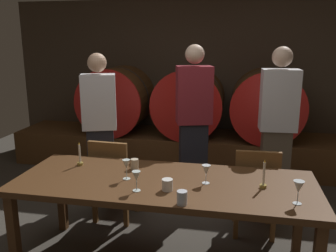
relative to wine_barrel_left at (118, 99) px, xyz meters
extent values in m
cube|color=#473A2D|center=(1.09, 0.55, 0.25)|extent=(5.75, 0.24, 2.45)
cube|color=brown|center=(1.09, 0.00, -0.73)|extent=(5.18, 0.90, 0.49)
cylinder|color=brown|center=(0.00, 0.00, 0.00)|extent=(0.97, 0.87, 0.97)
cylinder|color=#B21C16|center=(0.00, -0.45, 0.00)|extent=(0.98, 0.03, 0.98)
cylinder|color=#B21C16|center=(0.00, 0.45, 0.00)|extent=(0.98, 0.03, 0.98)
cylinder|color=#2D2D33|center=(0.00, 0.00, 0.00)|extent=(0.97, 0.04, 0.97)
cylinder|color=brown|center=(1.10, 0.00, 0.00)|extent=(0.97, 0.87, 0.97)
cylinder|color=#B21C16|center=(1.10, -0.45, 0.00)|extent=(0.98, 0.03, 0.98)
cylinder|color=#B21C16|center=(1.10, 0.45, 0.00)|extent=(0.98, 0.03, 0.98)
cylinder|color=#2D2D33|center=(1.10, 0.00, 0.00)|extent=(0.97, 0.04, 0.97)
cylinder|color=brown|center=(2.17, 0.00, 0.00)|extent=(0.97, 0.87, 0.97)
cylinder|color=#B21C16|center=(2.17, -0.45, 0.00)|extent=(0.98, 0.03, 0.98)
cylinder|color=#B21C16|center=(2.17, 0.45, 0.00)|extent=(0.98, 0.03, 0.98)
cylinder|color=#2D2D33|center=(2.17, 0.00, 0.00)|extent=(0.97, 0.04, 0.97)
cube|color=#4C2D16|center=(1.23, -2.48, -0.23)|extent=(2.38, 0.89, 0.05)
cube|color=#4C2D16|center=(0.13, -2.87, -0.61)|extent=(0.07, 0.07, 0.71)
cube|color=#4C2D16|center=(0.13, -2.10, -0.61)|extent=(0.07, 0.07, 0.71)
cube|color=#4C2D16|center=(2.34, -2.10, -0.61)|extent=(0.07, 0.07, 0.71)
cube|color=brown|center=(0.56, -1.75, -0.53)|extent=(0.42, 0.42, 0.04)
cube|color=brown|center=(0.56, -1.93, -0.30)|extent=(0.40, 0.06, 0.42)
cube|color=brown|center=(0.74, -1.59, -0.76)|extent=(0.05, 0.05, 0.42)
cube|color=brown|center=(0.40, -1.57, -0.76)|extent=(0.05, 0.05, 0.42)
cube|color=brown|center=(0.73, -1.93, -0.76)|extent=(0.05, 0.05, 0.42)
cube|color=brown|center=(0.39, -1.91, -0.76)|extent=(0.05, 0.05, 0.42)
cube|color=brown|center=(1.98, -1.76, -0.53)|extent=(0.42, 0.42, 0.04)
cube|color=brown|center=(1.99, -1.94, -0.30)|extent=(0.40, 0.06, 0.42)
cube|color=brown|center=(2.14, -1.59, -0.76)|extent=(0.05, 0.05, 0.42)
cube|color=brown|center=(1.80, -1.60, -0.76)|extent=(0.05, 0.05, 0.42)
cube|color=brown|center=(2.16, -1.93, -0.76)|extent=(0.05, 0.05, 0.42)
cube|color=brown|center=(1.82, -1.94, -0.76)|extent=(0.05, 0.05, 0.42)
cube|color=black|center=(0.24, -1.32, -0.54)|extent=(0.35, 0.29, 0.85)
cube|color=silver|center=(0.24, -1.32, 0.19)|extent=(0.44, 0.35, 0.62)
sphere|color=#D8A884|center=(0.24, -1.32, 0.63)|extent=(0.21, 0.21, 0.21)
cube|color=black|center=(1.31, -1.24, -0.49)|extent=(0.34, 0.28, 0.95)
cube|color=maroon|center=(1.31, -1.24, 0.29)|extent=(0.43, 0.34, 0.62)
sphere|color=beige|center=(1.31, -1.24, 0.73)|extent=(0.21, 0.21, 0.21)
cube|color=brown|center=(2.21, -1.22, -0.52)|extent=(0.31, 0.22, 0.91)
cube|color=silver|center=(2.21, -1.22, 0.26)|extent=(0.39, 0.26, 0.64)
sphere|color=beige|center=(2.21, -1.22, 0.71)|extent=(0.21, 0.21, 0.21)
cylinder|color=olive|center=(0.43, -2.28, -0.20)|extent=(0.05, 0.05, 0.02)
cylinder|color=#EDE5CC|center=(0.43, -2.28, -0.10)|extent=(0.02, 0.02, 0.16)
cone|color=yellow|center=(0.43, -2.28, -0.01)|extent=(0.01, 0.01, 0.02)
cylinder|color=olive|center=(2.00, -2.48, -0.20)|extent=(0.05, 0.05, 0.02)
cylinder|color=#EDE5CC|center=(2.00, -2.48, -0.09)|extent=(0.02, 0.02, 0.18)
cone|color=yellow|center=(2.00, -2.48, 0.01)|extent=(0.01, 0.01, 0.02)
cylinder|color=silver|center=(0.93, -2.51, -0.21)|extent=(0.06, 0.06, 0.00)
cylinder|color=silver|center=(0.93, -2.51, -0.16)|extent=(0.01, 0.01, 0.08)
cone|color=silver|center=(0.93, -2.51, -0.08)|extent=(0.06, 0.06, 0.08)
cylinder|color=silver|center=(1.08, -2.71, -0.21)|extent=(0.06, 0.06, 0.00)
cylinder|color=silver|center=(1.08, -2.71, -0.17)|extent=(0.01, 0.01, 0.07)
cone|color=silver|center=(1.08, -2.71, -0.09)|extent=(0.06, 0.06, 0.08)
cylinder|color=white|center=(1.56, -2.47, -0.21)|extent=(0.06, 0.06, 0.00)
cylinder|color=white|center=(1.56, -2.47, -0.17)|extent=(0.01, 0.01, 0.06)
cone|color=white|center=(1.56, -2.47, -0.10)|extent=(0.07, 0.07, 0.08)
cylinder|color=white|center=(2.21, -2.71, -0.21)|extent=(0.06, 0.06, 0.00)
cylinder|color=white|center=(2.21, -2.71, -0.17)|extent=(0.01, 0.01, 0.08)
cone|color=white|center=(2.21, -2.71, -0.08)|extent=(0.07, 0.07, 0.08)
cylinder|color=beige|center=(0.93, -2.27, -0.16)|extent=(0.07, 0.07, 0.09)
cylinder|color=white|center=(1.30, -2.66, -0.16)|extent=(0.08, 0.08, 0.09)
cylinder|color=silver|center=(1.44, -2.87, -0.16)|extent=(0.07, 0.07, 0.10)
camera|label=1|loc=(1.78, -5.06, 0.88)|focal=38.05mm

